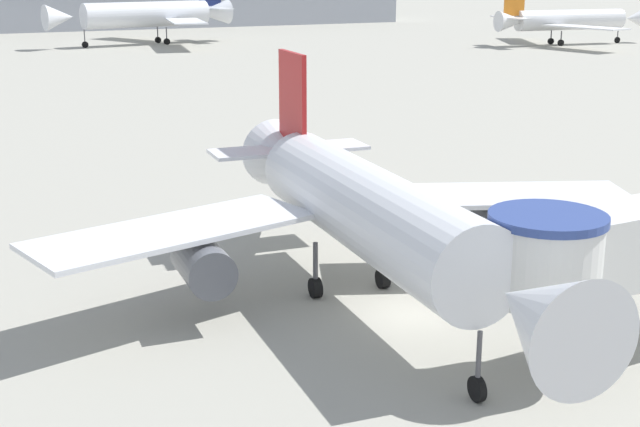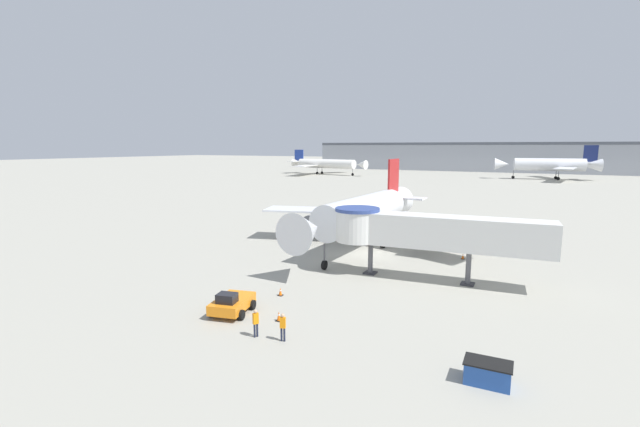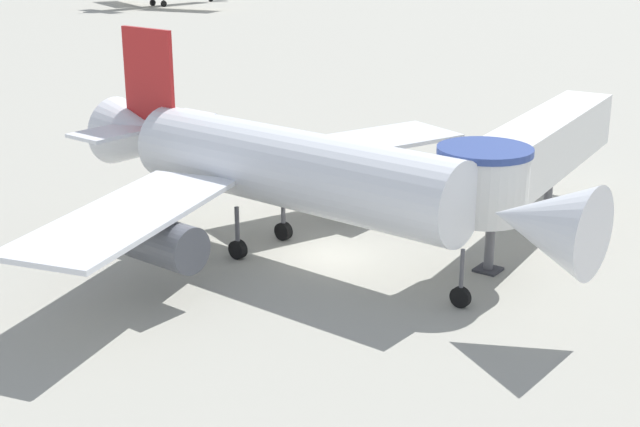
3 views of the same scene
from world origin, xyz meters
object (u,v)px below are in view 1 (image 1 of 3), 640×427
Objects in this scene: traffic_cone_starboard_wing at (556,261)px; background_jet_orange_tail at (567,20)px; background_jet_navy_tail at (150,14)px; main_airplane at (365,211)px.

traffic_cone_starboard_wing is 0.02× the size of background_jet_orange_tail.
background_jet_orange_tail reaches higher than traffic_cone_starboard_wing.
main_airplane is at bearing -18.78° from background_jet_navy_tail.
background_jet_orange_tail is at bearing 51.45° from traffic_cone_starboard_wing.
traffic_cone_starboard_wing is at bearing 146.63° from background_jet_orange_tail.
background_jet_navy_tail is at bearing 83.17° from main_airplane.
main_airplane is 11.49m from traffic_cone_starboard_wing.
background_jet_navy_tail is at bearing 71.06° from background_jet_orange_tail.
main_airplane reaches higher than traffic_cone_starboard_wing.
background_jet_navy_tail is (20.43, 127.52, 1.02)m from main_airplane.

